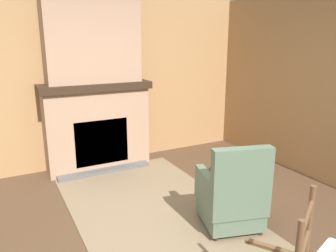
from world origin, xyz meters
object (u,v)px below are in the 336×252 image
oil_lamp_vase (76,77)px  armchair (232,197)px  decorative_plate_on_mantel (94,74)px  storage_case (120,76)px  firewood_stack (226,169)px

oil_lamp_vase → armchair: bearing=22.4°
oil_lamp_vase → decorative_plate_on_mantel: 0.27m
armchair → storage_case: storage_case is taller
storage_case → oil_lamp_vase: bearing=-90.0°
firewood_stack → storage_case: (-1.27, -1.16, 1.33)m
firewood_stack → storage_case: 2.18m
oil_lamp_vase → storage_case: 0.68m
armchair → storage_case: bearing=23.8°
armchair → oil_lamp_vase: bearing=38.7°
firewood_stack → storage_case: size_ratio=1.60×
decorative_plate_on_mantel → oil_lamp_vase: bearing=-85.7°
firewood_stack → oil_lamp_vase: 2.62m
firewood_stack → decorative_plate_on_mantel: size_ratio=1.70×
firewood_stack → storage_case: bearing=-137.5°
storage_case → decorative_plate_on_mantel: decorative_plate_on_mantel is taller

